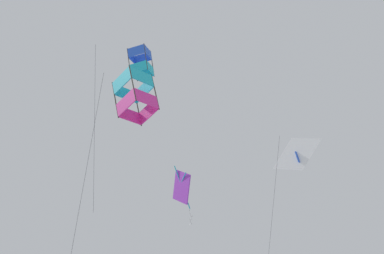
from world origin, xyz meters
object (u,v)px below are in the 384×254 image
at_px(kite_box_far_centre, 140,63).
at_px(kite_box_mid_left, 135,96).
at_px(kite_delta_near_left, 297,155).
at_px(kite_diamond_highest, 182,187).

bearing_deg(kite_box_far_centre, kite_box_mid_left, -65.49).
bearing_deg(kite_delta_near_left, kite_diamond_highest, -144.10).
bearing_deg(kite_diamond_highest, kite_delta_near_left, 38.02).
height_order(kite_box_far_centre, kite_box_mid_left, kite_box_far_centre).
relative_size(kite_delta_near_left, kite_box_far_centre, 0.85).
distance_m(kite_box_far_centre, kite_box_mid_left, 4.78).
bearing_deg(kite_box_mid_left, kite_delta_near_left, 87.06).
relative_size(kite_box_far_centre, kite_diamond_highest, 2.46).
xyz_separation_m(kite_delta_near_left, kite_box_mid_left, (1.13, -10.46, -2.59)).
relative_size(kite_box_far_centre, kite_box_mid_left, 0.95).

